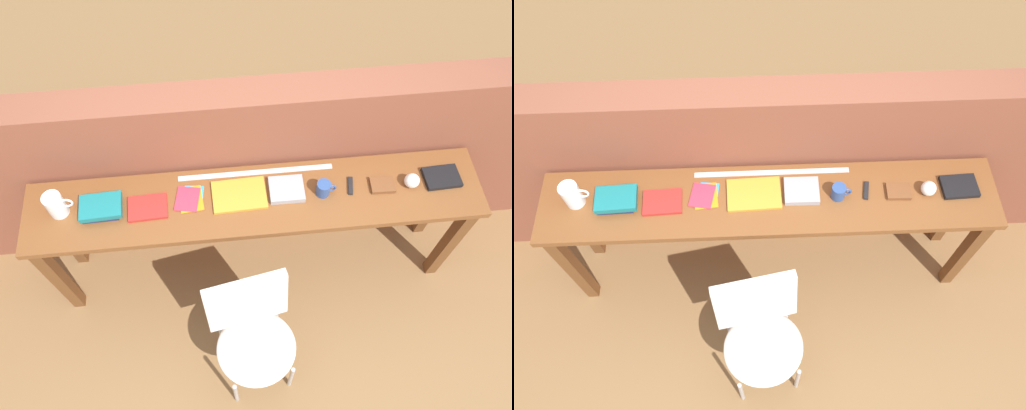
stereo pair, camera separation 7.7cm
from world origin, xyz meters
TOP-DOWN VIEW (x-y plane):
  - ground_plane at (0.00, 0.00)m, footprint 40.00×40.00m
  - brick_wall_back at (0.00, 0.64)m, footprint 6.00×0.20m
  - sideboard at (0.00, 0.30)m, footprint 2.50×0.44m
  - chair_white_moulded at (-0.07, -0.33)m, footprint 0.51×0.52m
  - pitcher_white at (-1.04, 0.32)m, footprint 0.14×0.10m
  - book_stack_leftmost at (-0.82, 0.31)m, footprint 0.23×0.16m
  - magazine_cycling at (-0.58, 0.30)m, footprint 0.22×0.16m
  - pamphlet_pile_colourful at (-0.35, 0.33)m, footprint 0.17×0.18m
  - book_open_centre at (-0.08, 0.33)m, footprint 0.30×0.21m
  - book_grey_hardcover at (0.18, 0.33)m, footprint 0.19×0.16m
  - mug at (0.37, 0.30)m, footprint 0.11×0.08m
  - multitool_folded at (0.53, 0.33)m, footprint 0.04×0.11m
  - leather_journal_brown at (0.70, 0.31)m, footprint 0.13×0.10m
  - sports_ball_small at (0.86, 0.31)m, footprint 0.08×0.08m
  - book_repair_rightmost at (1.04, 0.33)m, footprint 0.20×0.15m
  - ruler_metal_back_edge at (0.02, 0.47)m, footprint 0.87×0.03m

SIDE VIEW (x-z plane):
  - ground_plane at x=0.00m, z-range 0.00..0.00m
  - chair_white_moulded at x=-0.07m, z-range 0.08..0.97m
  - brick_wall_back at x=0.00m, z-range 0.00..1.36m
  - sideboard at x=0.00m, z-range 0.30..1.18m
  - ruler_metal_back_edge at x=0.02m, z-range 0.88..0.88m
  - pamphlet_pile_colourful at x=-0.35m, z-range 0.88..0.89m
  - multitool_folded at x=0.53m, z-range 0.88..0.90m
  - book_open_centre at x=-0.08m, z-range 0.88..0.90m
  - magazine_cycling at x=-0.58m, z-range 0.88..0.90m
  - leather_journal_brown at x=0.70m, z-range 0.88..0.90m
  - book_repair_rightmost at x=1.04m, z-range 0.88..0.91m
  - book_grey_hardcover at x=0.18m, z-range 0.88..0.91m
  - book_stack_leftmost at x=-0.82m, z-range 0.88..0.95m
  - sports_ball_small at x=0.86m, z-range 0.88..0.96m
  - mug at x=0.37m, z-range 0.88..0.97m
  - pitcher_white at x=-1.04m, z-range 0.87..1.05m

